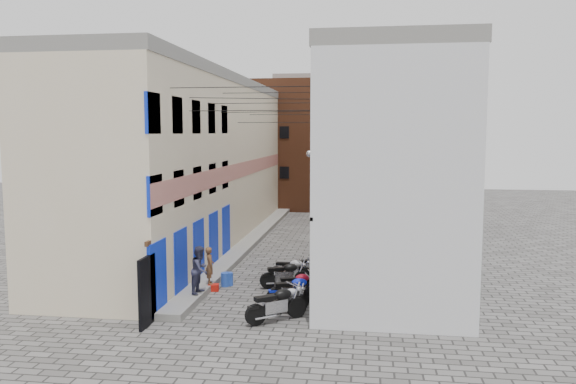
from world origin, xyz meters
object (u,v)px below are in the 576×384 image
at_px(person_b, 200,270).
at_px(water_jug_far, 229,279).
at_px(motorcycle_f, 291,268).
at_px(motorcycle_c, 294,289).
at_px(motorcycle_d, 297,283).
at_px(motorcycle_e, 285,273).
at_px(motorcycle_g, 311,264).
at_px(motorcycle_b, 286,298).
at_px(red_crate, 213,288).
at_px(water_jug_near, 225,279).
at_px(person_a, 210,266).
at_px(motorcycle_a, 276,302).

relative_size(person_b, water_jug_far, 3.36).
bearing_deg(motorcycle_f, water_jug_far, -65.29).
height_order(motorcycle_c, motorcycle_d, motorcycle_c).
distance_m(motorcycle_e, water_jug_far, 2.26).
relative_size(motorcycle_e, motorcycle_g, 1.17).
bearing_deg(water_jug_far, person_b, -105.51).
bearing_deg(motorcycle_b, red_crate, -161.78).
bearing_deg(motorcycle_d, water_jug_near, -127.76).
xyz_separation_m(motorcycle_c, person_a, (-3.39, 1.32, 0.40)).
distance_m(motorcycle_a, motorcycle_b, 0.94).
bearing_deg(motorcycle_f, red_crate, -54.63).
xyz_separation_m(person_b, water_jug_near, (0.43, 1.86, -0.83)).
bearing_deg(motorcycle_e, motorcycle_d, 7.64).
xyz_separation_m(motorcycle_e, motorcycle_f, (0.11, 1.00, -0.04)).
height_order(motorcycle_b, water_jug_near, motorcycle_b).
height_order(motorcycle_e, person_a, person_a).
distance_m(motorcycle_e, motorcycle_g, 2.17).
relative_size(person_b, red_crate, 4.19).
height_order(motorcycle_e, person_b, person_b).
distance_m(motorcycle_a, motorcycle_e, 3.94).
relative_size(motorcycle_c, water_jug_far, 3.84).
bearing_deg(water_jug_near, motorcycle_c, -33.44).
bearing_deg(red_crate, motorcycle_c, -21.07).
xyz_separation_m(motorcycle_e, water_jug_far, (-2.23, 0.00, -0.32)).
bearing_deg(water_jug_near, motorcycle_d, -19.52).
relative_size(motorcycle_d, motorcycle_g, 1.06).
xyz_separation_m(motorcycle_g, water_jug_near, (-3.17, -2.14, -0.22)).
distance_m(motorcycle_e, red_crate, 2.80).
relative_size(motorcycle_f, red_crate, 4.51).
height_order(person_b, water_jug_far, person_b).
height_order(motorcycle_f, motorcycle_g, motorcycle_f).
xyz_separation_m(motorcycle_a, motorcycle_g, (0.51, 5.94, -0.14)).
bearing_deg(motorcycle_g, motorcycle_e, -62.44).
xyz_separation_m(motorcycle_a, water_jug_near, (-2.65, 3.80, -0.36)).
bearing_deg(water_jug_far, motorcycle_e, -0.12).
bearing_deg(motorcycle_a, water_jug_near, 176.93).
height_order(motorcycle_d, person_a, person_a).
distance_m(motorcycle_g, person_b, 5.41).
distance_m(motorcycle_d, water_jug_near, 3.16).
xyz_separation_m(motorcycle_a, motorcycle_e, (-0.30, 3.93, -0.05)).
distance_m(motorcycle_f, red_crate, 3.33).
distance_m(motorcycle_a, red_crate, 4.30).
bearing_deg(motorcycle_e, person_a, -94.79).
height_order(motorcycle_b, motorcycle_g, motorcycle_b).
bearing_deg(motorcycle_d, water_jug_far, -130.78).
xyz_separation_m(motorcycle_c, water_jug_near, (-2.96, 1.95, -0.29)).
xyz_separation_m(motorcycle_b, motorcycle_f, (-0.37, 4.02, 0.04)).
relative_size(motorcycle_c, motorcycle_f, 1.06).
bearing_deg(motorcycle_a, motorcycle_b, 131.08).
relative_size(motorcycle_c, red_crate, 4.78).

